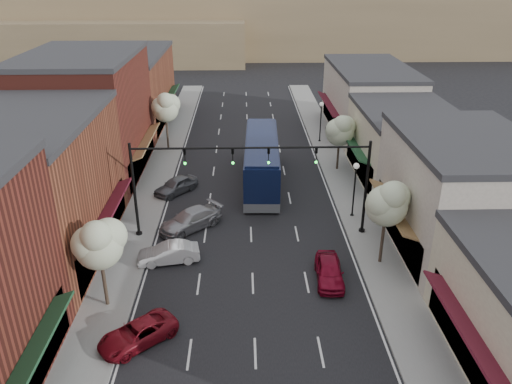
{
  "coord_description": "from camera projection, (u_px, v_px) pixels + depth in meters",
  "views": [
    {
      "loc": [
        -0.47,
        -23.28,
        17.83
      ],
      "look_at": [
        0.42,
        10.51,
        2.2
      ],
      "focal_mm": 35.0,
      "sensor_mm": 36.0,
      "label": 1
    }
  ],
  "objects": [
    {
      "name": "signal_mast_left",
      "position": [
        168.0,
        176.0,
        33.8
      ],
      "size": [
        8.22,
        0.46,
        7.0
      ],
      "color": "black",
      "rests_on": "ground"
    },
    {
      "name": "parked_car_d",
      "position": [
        176.0,
        185.0,
        42.04
      ],
      "size": [
        3.89,
        4.18,
        1.39
      ],
      "primitive_type": "imported",
      "rotation": [
        0.0,
        0.0,
        -0.7
      ],
      "color": "slate",
      "rests_on": "ground"
    },
    {
      "name": "parked_car_b",
      "position": [
        169.0,
        253.0,
        32.32
      ],
      "size": [
        4.14,
        2.05,
        1.3
      ],
      "primitive_type": "imported",
      "rotation": [
        0.0,
        0.0,
        -1.39
      ],
      "color": "silver",
      "rests_on": "ground"
    },
    {
      "name": "red_hatchback",
      "position": [
        329.0,
        271.0,
        30.42
      ],
      "size": [
        1.85,
        4.12,
        1.37
      ],
      "primitive_type": "imported",
      "rotation": [
        0.0,
        0.0,
        -0.06
      ],
      "color": "maroon",
      "rests_on": "ground"
    },
    {
      "name": "parked_car_a",
      "position": [
        138.0,
        334.0,
        25.46
      ],
      "size": [
        4.37,
        4.13,
        1.15
      ],
      "primitive_type": "imported",
      "rotation": [
        0.0,
        0.0,
        -0.86
      ],
      "color": "maroon",
      "rests_on": "ground"
    },
    {
      "name": "sidewalk_right",
      "position": [
        341.0,
        175.0,
        45.58
      ],
      "size": [
        2.8,
        73.0,
        0.15
      ],
      "primitive_type": "cube",
      "color": "gray",
      "rests_on": "ground"
    },
    {
      "name": "curb_left",
      "position": [
        172.0,
        177.0,
        45.21
      ],
      "size": [
        0.25,
        73.0,
        0.17
      ],
      "primitive_type": "cube",
      "color": "gray",
      "rests_on": "ground"
    },
    {
      "name": "sidewalk_left",
      "position": [
        156.0,
        177.0,
        45.17
      ],
      "size": [
        2.8,
        73.0,
        0.15
      ],
      "primitive_type": "cube",
      "color": "gray",
      "rests_on": "ground"
    },
    {
      "name": "lamp_post_far",
      "position": [
        321.0,
        115.0,
        52.95
      ],
      "size": [
        0.44,
        0.44,
        4.44
      ],
      "color": "black",
      "rests_on": "ground"
    },
    {
      "name": "bldg_right_midnear",
      "position": [
        460.0,
        195.0,
        32.75
      ],
      "size": [
        9.14,
        12.1,
        7.9
      ],
      "color": "beige",
      "rests_on": "ground"
    },
    {
      "name": "curb_right",
      "position": [
        326.0,
        176.0,
        45.54
      ],
      "size": [
        0.25,
        73.0,
        0.17
      ],
      "primitive_type": "cube",
      "color": "gray",
      "rests_on": "ground"
    },
    {
      "name": "bldg_left_midnear",
      "position": [
        28.0,
        189.0,
        31.77
      ],
      "size": [
        10.14,
        14.1,
        9.4
      ],
      "color": "brown",
      "rests_on": "ground"
    },
    {
      "name": "signal_mast_right",
      "position": [
        333.0,
        174.0,
        34.07
      ],
      "size": [
        8.22,
        0.46,
        7.0
      ],
      "color": "black",
      "rests_on": "ground"
    },
    {
      "name": "coach_bus",
      "position": [
        262.0,
        160.0,
        43.57
      ],
      "size": [
        3.29,
        13.11,
        3.98
      ],
      "rotation": [
        0.0,
        0.0,
        -0.03
      ],
      "color": "#0D1637",
      "rests_on": "ground"
    },
    {
      "name": "bldg_left_midfar",
      "position": [
        88.0,
        116.0,
        44.16
      ],
      "size": [
        10.14,
        14.1,
        10.9
      ],
      "color": "maroon",
      "rests_on": "ground"
    },
    {
      "name": "tree_right_far",
      "position": [
        340.0,
        130.0,
        45.24
      ],
      "size": [
        2.85,
        2.65,
        5.43
      ],
      "color": "#47382B",
      "rests_on": "ground"
    },
    {
      "name": "hill_near",
      "position": [
        117.0,
        40.0,
        97.12
      ],
      "size": [
        50.0,
        20.0,
        8.0
      ],
      "primitive_type": "cube",
      "color": "#7A6647",
      "rests_on": "ground"
    },
    {
      "name": "lamp_post_near",
      "position": [
        355.0,
        181.0,
        37.07
      ],
      "size": [
        0.44,
        0.44,
        4.44
      ],
      "color": "black",
      "rests_on": "ground"
    },
    {
      "name": "parked_car_c",
      "position": [
        190.0,
        220.0,
        36.4
      ],
      "size": [
        5.04,
        4.79,
        1.44
      ],
      "primitive_type": "imported",
      "rotation": [
        0.0,
        0.0,
        -0.85
      ],
      "color": "#A2A3A8",
      "rests_on": "ground"
    },
    {
      "name": "bldg_left_far",
      "position": [
        127.0,
        88.0,
        59.2
      ],
      "size": [
        10.14,
        18.1,
        8.4
      ],
      "color": "brown",
      "rests_on": "ground"
    },
    {
      "name": "tree_left_near",
      "position": [
        99.0,
        242.0,
        26.6
      ],
      "size": [
        2.85,
        2.65,
        5.69
      ],
      "color": "#47382B",
      "rests_on": "ground"
    },
    {
      "name": "bldg_right_midfar",
      "position": [
        404.0,
        145.0,
        43.95
      ],
      "size": [
        9.14,
        12.1,
        6.4
      ],
      "color": "beige",
      "rests_on": "ground"
    },
    {
      "name": "bldg_right_far",
      "position": [
        368.0,
        99.0,
        56.45
      ],
      "size": [
        9.14,
        16.1,
        7.4
      ],
      "color": "beige",
      "rests_on": "ground"
    },
    {
      "name": "tree_left_far",
      "position": [
        166.0,
        107.0,
        50.03
      ],
      "size": [
        2.85,
        2.65,
        6.13
      ],
      "color": "#47382B",
      "rests_on": "ground"
    },
    {
      "name": "hill_far",
      "position": [
        244.0,
        22.0,
        107.76
      ],
      "size": [
        120.0,
        30.0,
        12.0
      ],
      "primitive_type": "cube",
      "color": "#7A6647",
      "rests_on": "ground"
    },
    {
      "name": "ground",
      "position": [
        253.0,
        303.0,
        28.62
      ],
      "size": [
        160.0,
        160.0,
        0.0
      ],
      "primitive_type": "plane",
      "color": "black",
      "rests_on": "ground"
    },
    {
      "name": "tree_right_near",
      "position": [
        388.0,
        202.0,
        30.53
      ],
      "size": [
        2.85,
        2.65,
        5.95
      ],
      "color": "#47382B",
      "rests_on": "ground"
    }
  ]
}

